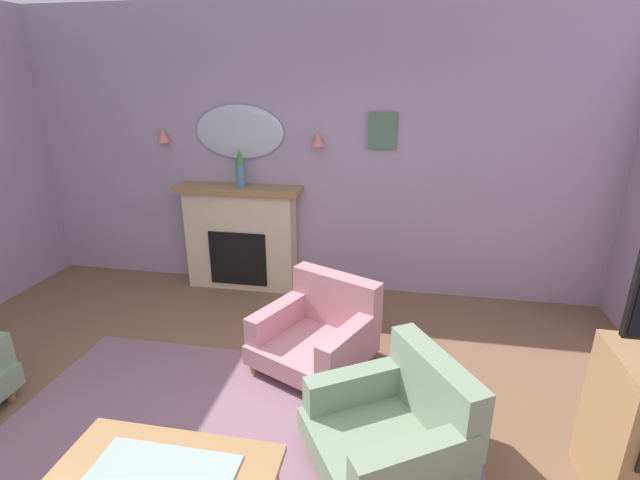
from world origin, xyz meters
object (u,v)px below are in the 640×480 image
at_px(framed_picture, 383,131).
at_px(mantel_vase_right, 240,168).
at_px(fireplace, 241,238).
at_px(wall_sconce_right, 318,139).
at_px(wall_mirror, 239,132).
at_px(armchair_beside_couch, 397,424).
at_px(armchair_in_corner, 320,330).
at_px(wall_sconce_left, 163,136).

bearing_deg(framed_picture, mantel_vase_right, -172.92).
distance_m(fireplace, framed_picture, 1.91).
distance_m(mantel_vase_right, wall_sconce_right, 0.86).
relative_size(mantel_vase_right, wall_mirror, 0.42).
bearing_deg(wall_sconce_right, armchair_beside_couch, -68.68).
bearing_deg(framed_picture, armchair_in_corner, -104.09).
relative_size(fireplace, armchair_beside_couch, 1.22).
bearing_deg(fireplace, mantel_vase_right, -29.53).
xyz_separation_m(framed_picture, armchair_in_corner, (-0.37, -1.47, -1.44)).
xyz_separation_m(mantel_vase_right, wall_sconce_right, (0.80, 0.12, 0.30)).
bearing_deg(wall_sconce_left, wall_sconce_right, 0.00).
xyz_separation_m(mantel_vase_right, framed_picture, (1.45, 0.18, 0.39)).
bearing_deg(fireplace, wall_mirror, 90.00).
bearing_deg(armchair_in_corner, mantel_vase_right, 129.91).
height_order(fireplace, wall_sconce_right, wall_sconce_right).
relative_size(framed_picture, armchair_beside_couch, 0.32).
relative_size(wall_mirror, armchair_in_corner, 0.89).
distance_m(fireplace, wall_sconce_left, 1.38).
xyz_separation_m(wall_sconce_left, wall_sconce_right, (1.70, 0.00, 0.00)).
xyz_separation_m(mantel_vase_right, armchair_beside_couch, (1.73, -2.27, -1.06)).
bearing_deg(fireplace, wall_sconce_right, 6.16).
xyz_separation_m(wall_mirror, armchair_in_corner, (1.13, -1.46, -1.40)).
relative_size(wall_sconce_right, armchair_in_corner, 0.13).
height_order(fireplace, framed_picture, framed_picture).
xyz_separation_m(fireplace, mantel_vase_right, (0.05, -0.03, 0.79)).
bearing_deg(armchair_beside_couch, framed_picture, 96.59).
xyz_separation_m(fireplace, armchair_in_corner, (1.13, -1.32, -0.27)).
xyz_separation_m(wall_sconce_left, framed_picture, (2.35, 0.06, 0.09)).
bearing_deg(wall_sconce_right, fireplace, -173.84).
distance_m(wall_mirror, armchair_in_corner, 2.32).
distance_m(wall_sconce_left, armchair_in_corner, 2.78).
distance_m(wall_mirror, wall_sconce_right, 0.85).
bearing_deg(wall_mirror, armchair_in_corner, -52.28).
xyz_separation_m(wall_mirror, framed_picture, (1.50, 0.01, 0.04)).
xyz_separation_m(mantel_vase_right, wall_sconce_left, (-0.90, 0.12, 0.30)).
distance_m(mantel_vase_right, wall_mirror, 0.39).
distance_m(armchair_beside_couch, armchair_in_corner, 1.18).
bearing_deg(armchair_beside_couch, mantel_vase_right, 127.35).
relative_size(mantel_vase_right, wall_sconce_right, 2.87).
bearing_deg(armchair_in_corner, wall_sconce_right, 101.24).
bearing_deg(wall_mirror, fireplace, -90.00).
distance_m(fireplace, wall_sconce_right, 1.38).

